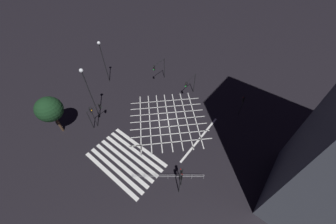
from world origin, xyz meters
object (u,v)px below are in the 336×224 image
Objects in this scene: traffic_light_se_cross at (180,180)px; traffic_light_se_main at (182,174)px; traffic_light_sw_cross at (96,111)px; traffic_light_sw_main at (92,113)px; street_lamp_east at (102,53)px; street_lamp_west at (87,85)px; traffic_light_median_north at (190,83)px; street_tree_near at (49,109)px; traffic_light_nw_cross at (159,67)px; traffic_light_ne_main at (243,102)px.

traffic_light_se_main is (-0.36, 0.73, -0.25)m from traffic_light_se_cross.
traffic_light_se_cross is 16.18m from traffic_light_sw_cross.
street_lamp_east is at bearing 131.66° from traffic_light_sw_main.
street_lamp_west is at bearing 136.05° from traffic_light_sw_main.
traffic_light_median_north reaches higher than traffic_light_sw_cross.
street_lamp_west is at bearing 84.63° from traffic_light_se_cross.
street_lamp_west is at bearing 68.55° from street_tree_near.
traffic_light_nw_cross is 13.82m from street_lamp_west.
traffic_light_nw_cross is 19.04m from street_tree_near.
traffic_light_sw_cross is 11.47m from street_lamp_east.
street_tree_near is (-3.79, -18.61, 1.34)m from traffic_light_nw_cross.
traffic_light_sw_cross is 0.92× the size of traffic_light_median_north.
street_tree_near is at bearing 100.59° from traffic_light_se_cross.
traffic_light_ne_main is at bearing 17.66° from street_lamp_east.
traffic_light_sw_cross is 0.45× the size of street_lamp_east.
street_lamp_east is at bearing 130.69° from street_lamp_west.
traffic_light_sw_main is 14.78m from traffic_light_nw_cross.
traffic_light_ne_main is at bearing 39.96° from street_lamp_west.
street_tree_near is at bearing -111.45° from street_lamp_west.
street_lamp_east is (-14.91, -6.08, 3.09)m from traffic_light_median_north.
street_tree_near is (-10.79, -18.57, 1.62)m from traffic_light_median_north.
traffic_light_se_main is 0.50× the size of street_lamp_east.
traffic_light_nw_cross is at bearing 5.28° from traffic_light_ne_main.
traffic_light_ne_main is 9.07m from traffic_light_median_north.
traffic_light_se_cross is 1.20× the size of traffic_light_sw_cross.
traffic_light_se_main is 15.80m from traffic_light_sw_cross.
traffic_light_sw_main is at bearing -0.77° from traffic_light_nw_cross.
traffic_light_se_cross is 1.05× the size of traffic_light_sw_main.
traffic_light_se_cross is 1.01× the size of traffic_light_nw_cross.
traffic_light_nw_cross reaches higher than traffic_light_sw_main.
traffic_light_se_cross is 1.09× the size of traffic_light_se_main.
traffic_light_se_main is 19.72m from street_tree_near.
traffic_light_sw_cross is at bearing 109.55° from traffic_light_sw_main.
traffic_light_se_main is at bearing 2.02° from traffic_light_sw_main.
street_lamp_west reaches higher than traffic_light_se_main.
traffic_light_se_cross is at bearing 10.59° from street_tree_near.
traffic_light_median_north is (7.01, -0.03, -0.27)m from traffic_light_nw_cross.
street_tree_near is (-3.59, -3.83, 1.61)m from traffic_light_sw_main.
traffic_light_nw_cross reaches higher than traffic_light_se_main.
traffic_light_se_cross is 25.40m from street_lamp_east.
traffic_light_nw_cross is 20.95m from traffic_light_se_main.
street_lamp_west is (-1.51, 1.46, 3.54)m from traffic_light_sw_main.
traffic_light_se_cross is 1.18× the size of traffic_light_ne_main.
traffic_light_median_north is (-8.72, 14.93, -0.16)m from traffic_light_se_cross.
traffic_light_sw_main is 15.58m from traffic_light_se_main.
traffic_light_sw_main is (-15.92, 0.18, -0.15)m from traffic_light_se_cross.
traffic_light_sw_main is 1.03× the size of traffic_light_se_main.
traffic_light_ne_main is 28.22m from street_tree_near.
traffic_light_nw_cross is 1.09× the size of traffic_light_median_north.
traffic_light_se_main is 24.85m from street_lamp_east.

